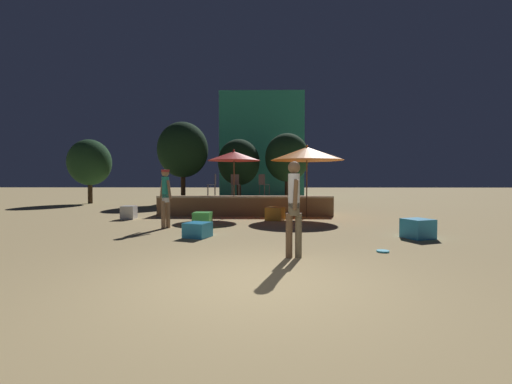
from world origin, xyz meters
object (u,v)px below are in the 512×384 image
bistro_chair_2 (263,182)px  frisbee_disc (383,251)px  cube_seat_1 (275,214)px  cube_seat_4 (418,229)px  cube_seat_2 (202,220)px  background_tree_1 (90,163)px  person_1 (294,204)px  bistro_chair_3 (235,182)px  background_tree_3 (287,158)px  patio_umbrella_0 (234,156)px  background_tree_0 (239,162)px  cube_seat_0 (129,212)px  bistro_chair_1 (214,183)px  cube_seat_3 (198,230)px  bistro_chair_0 (291,182)px  background_tree_2 (183,150)px  person_0 (165,194)px  patio_umbrella_1 (307,154)px

bistro_chair_2 → frisbee_disc: bistro_chair_2 is taller
cube_seat_1 → bistro_chair_2: bearing=100.6°
cube_seat_4 → bistro_chair_2: (-3.95, 6.14, 1.13)m
cube_seat_2 → background_tree_1: (-8.95, 10.65, 2.32)m
person_1 → bistro_chair_3: 8.71m
background_tree_1 → bistro_chair_3: bearing=-32.7°
cube_seat_4 → background_tree_3: background_tree_3 is taller
patio_umbrella_0 → background_tree_1: size_ratio=0.68×
cube_seat_2 → background_tree_0: (0.34, 11.33, 2.36)m
cube_seat_0 → background_tree_1: bearing=124.5°
patio_umbrella_0 → bistro_chair_1: bearing=152.3°
cube_seat_1 → cube_seat_4: 5.16m
cube_seat_0 → patio_umbrella_0: bearing=15.2°
cube_seat_0 → background_tree_0: background_tree_0 is taller
bistro_chair_1 → cube_seat_1: bearing=51.1°
cube_seat_3 → bistro_chair_0: bearing=66.1°
cube_seat_3 → cube_seat_4: 5.65m
bistro_chair_0 → bistro_chair_1: same height
bistro_chair_0 → background_tree_2: bearing=58.3°
cube_seat_1 → cube_seat_4: cube_seat_4 is taller
patio_umbrella_0 → cube_seat_1: 3.06m
cube_seat_2 → bistro_chair_2: bistro_chair_2 is taller
cube_seat_3 → bistro_chair_0: 7.34m
cube_seat_4 → bistro_chair_2: size_ratio=0.89×
bistro_chair_1 → bistro_chair_3: 1.08m
patio_umbrella_0 → person_1: patio_umbrella_0 is taller
bistro_chair_0 → bistro_chair_2: bearing=123.3°
cube_seat_2 → background_tree_2: 11.34m
background_tree_0 → background_tree_1: 9.32m
cube_seat_4 → frisbee_disc: cube_seat_4 is taller
person_0 → bistro_chair_1: size_ratio=2.01×
bistro_chair_2 → background_tree_0: size_ratio=0.22×
cube_seat_4 → background_tree_0: size_ratio=0.20×
cube_seat_0 → bistro_chair_1: (3.01, 1.54, 1.12)m
cube_seat_2 → bistro_chair_0: bistro_chair_0 is taller
patio_umbrella_1 → bistro_chair_0: 2.21m
bistro_chair_0 → bistro_chair_2: 1.34m
cube_seat_3 → person_0: size_ratio=0.42×
background_tree_2 → patio_umbrella_1: bearing=-48.1°
frisbee_disc → cube_seat_1: bearing=110.3°
person_1 → background_tree_2: (-5.52, 14.51, 2.30)m
patio_umbrella_1 → cube_seat_4: (2.21, -4.83, -2.27)m
cube_seat_1 → background_tree_1: 14.41m
person_0 → bistro_chair_0: (4.24, 4.99, 0.33)m
cube_seat_3 → bistro_chair_1: bistro_chair_1 is taller
cube_seat_2 → background_tree_1: background_tree_1 is taller
cube_seat_0 → bistro_chair_3: bistro_chair_3 is taller
cube_seat_1 → cube_seat_0: bearing=177.0°
cube_seat_1 → background_tree_1: (-11.28, 8.66, 2.32)m
background_tree_1 → bistro_chair_0: bearing=-25.6°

